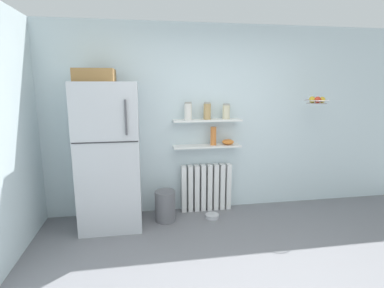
{
  "coord_description": "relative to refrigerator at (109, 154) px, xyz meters",
  "views": [
    {
      "loc": [
        -0.87,
        -2.07,
        1.8
      ],
      "look_at": [
        -0.26,
        1.6,
        1.05
      ],
      "focal_mm": 27.84,
      "sensor_mm": 36.0,
      "label": 1
    }
  ],
  "objects": [
    {
      "name": "ground_plane",
      "position": [
        1.3,
        -1.17,
        -0.95
      ],
      "size": [
        7.04,
        7.04,
        0.0
      ],
      "primitive_type": "plane",
      "color": "slate"
    },
    {
      "name": "back_wall",
      "position": [
        1.3,
        0.38,
        0.35
      ],
      "size": [
        7.04,
        0.1,
        2.6
      ],
      "primitive_type": "cube",
      "color": "silver",
      "rests_on": "ground_plane"
    },
    {
      "name": "refrigerator",
      "position": [
        0.0,
        0.0,
        0.0
      ],
      "size": [
        0.75,
        0.69,
        1.98
      ],
      "color": "#B7BABF",
      "rests_on": "ground_plane"
    },
    {
      "name": "radiator",
      "position": [
        1.3,
        0.25,
        -0.61
      ],
      "size": [
        0.72,
        0.12,
        0.68
      ],
      "color": "white",
      "rests_on": "ground_plane"
    },
    {
      "name": "wall_shelf_lower",
      "position": [
        1.3,
        0.22,
        0.01
      ],
      "size": [
        0.94,
        0.22,
        0.02
      ],
      "primitive_type": "cube",
      "color": "white"
    },
    {
      "name": "wall_shelf_upper",
      "position": [
        1.3,
        0.22,
        0.37
      ],
      "size": [
        0.94,
        0.22,
        0.02
      ],
      "primitive_type": "cube",
      "color": "white"
    },
    {
      "name": "storage_jar_0",
      "position": [
        1.04,
        0.22,
        0.5
      ],
      "size": [
        0.1,
        0.1,
        0.24
      ],
      "color": "silver",
      "rests_on": "wall_shelf_upper"
    },
    {
      "name": "storage_jar_1",
      "position": [
        1.3,
        0.22,
        0.5
      ],
      "size": [
        0.1,
        0.1,
        0.23
      ],
      "color": "tan",
      "rests_on": "wall_shelf_upper"
    },
    {
      "name": "storage_jar_2",
      "position": [
        1.57,
        0.22,
        0.48
      ],
      "size": [
        0.1,
        0.1,
        0.21
      ],
      "color": "beige",
      "rests_on": "wall_shelf_upper"
    },
    {
      "name": "vase",
      "position": [
        1.39,
        0.22,
        0.15
      ],
      "size": [
        0.08,
        0.08,
        0.25
      ],
      "primitive_type": "cylinder",
      "color": "#CC7033",
      "rests_on": "wall_shelf_lower"
    },
    {
      "name": "shelf_bowl",
      "position": [
        1.6,
        0.22,
        0.06
      ],
      "size": [
        0.17,
        0.17,
        0.07
      ],
      "primitive_type": "ellipsoid",
      "color": "orange",
      "rests_on": "wall_shelf_lower"
    },
    {
      "name": "trash_bin",
      "position": [
        0.69,
        -0.01,
        -0.74
      ],
      "size": [
        0.27,
        0.27,
        0.41
      ],
      "primitive_type": "cylinder",
      "color": "slate",
      "rests_on": "ground_plane"
    },
    {
      "name": "pet_food_bowl",
      "position": [
        1.33,
        -0.04,
        -0.92
      ],
      "size": [
        0.19,
        0.19,
        0.05
      ],
      "primitive_type": "cylinder",
      "color": "#B7B7BC",
      "rests_on": "ground_plane"
    },
    {
      "name": "hanging_fruit_basket",
      "position": [
        2.73,
        -0.05,
        0.64
      ],
      "size": [
        0.32,
        0.32,
        0.1
      ],
      "color": "#B2B2B7"
    }
  ]
}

